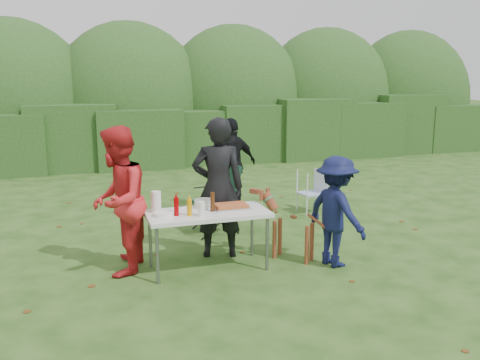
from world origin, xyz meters
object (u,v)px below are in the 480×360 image
object	(u,v)px
lawn_chair	(312,191)
dog	(293,227)
beer_bottle	(213,202)
person_red_jacket	(118,201)
mustard_bottle	(189,208)
folding_table	(208,216)
person_black_puffy	(232,164)
ketchup_bottle	(176,207)
camping_chair	(215,199)
paper_towel_roll	(156,202)
child	(336,211)
person_cook	(218,188)

from	to	relation	value
lawn_chair	dog	bearing A→B (deg)	48.65
dog	beer_bottle	distance (m)	1.16
person_red_jacket	mustard_bottle	xyz separation A→B (m)	(0.80, -0.35, -0.06)
folding_table	person_black_puffy	bearing A→B (deg)	66.90
ketchup_bottle	beer_bottle	world-z (taller)	beer_bottle
mustard_bottle	beer_bottle	bearing A→B (deg)	20.13
person_red_jacket	mustard_bottle	distance (m)	0.87
camping_chair	paper_towel_roll	world-z (taller)	camping_chair
person_black_puffy	beer_bottle	size ratio (longest dim) A/B	6.96
mustard_bottle	beer_bottle	world-z (taller)	beer_bottle
beer_bottle	paper_towel_roll	xyz separation A→B (m)	(-0.67, 0.17, 0.01)
beer_bottle	person_black_puffy	bearing A→B (deg)	67.99
lawn_chair	mustard_bottle	distance (m)	3.48
folding_table	dog	bearing A→B (deg)	-0.93
folding_table	ketchup_bottle	xyz separation A→B (m)	(-0.40, -0.05, 0.16)
camping_chair	person_red_jacket	bearing A→B (deg)	27.18
ketchup_bottle	paper_towel_roll	xyz separation A→B (m)	(-0.20, 0.23, 0.02)
dog	lawn_chair	world-z (taller)	dog
camping_chair	ketchup_bottle	xyz separation A→B (m)	(-0.90, -1.53, 0.32)
child	beer_bottle	bearing A→B (deg)	59.50
ketchup_bottle	person_cook	bearing A→B (deg)	36.43
dog	paper_towel_roll	bearing A→B (deg)	42.01
child	ketchup_bottle	world-z (taller)	child
person_red_jacket	dog	bearing A→B (deg)	99.93
folding_table	mustard_bottle	xyz separation A→B (m)	(-0.25, -0.11, 0.15)
camping_chair	lawn_chair	bearing A→B (deg)	-174.50
lawn_chair	ketchup_bottle	xyz separation A→B (m)	(-2.83, -2.11, 0.47)
person_red_jacket	child	size ratio (longest dim) A/B	1.28
folding_table	person_red_jacket	distance (m)	1.10
lawn_chair	camping_chair	bearing A→B (deg)	7.24
person_cook	dog	world-z (taller)	person_cook
folding_table	dog	xyz separation A→B (m)	(1.15, -0.02, -0.25)
person_cook	camping_chair	bearing A→B (deg)	-90.59
person_red_jacket	paper_towel_roll	world-z (taller)	person_red_jacket
camping_chair	beer_bottle	bearing A→B (deg)	62.19
mustard_bottle	ketchup_bottle	xyz separation A→B (m)	(-0.15, 0.06, 0.01)
person_black_puffy	child	xyz separation A→B (m)	(0.43, -3.06, -0.13)
folding_table	person_black_puffy	size ratio (longest dim) A/B	0.90
folding_table	beer_bottle	world-z (taller)	beer_bottle
child	mustard_bottle	xyz separation A→B (m)	(-1.83, 0.26, 0.13)
folding_table	camping_chair	size ratio (longest dim) A/B	1.40
person_red_jacket	ketchup_bottle	distance (m)	0.72
ketchup_bottle	dog	bearing A→B (deg)	1.26
person_black_puffy	child	bearing A→B (deg)	82.37
folding_table	person_red_jacket	size ratio (longest dim) A/B	0.83
child	camping_chair	size ratio (longest dim) A/B	1.32
person_cook	paper_towel_roll	size ratio (longest dim) A/B	7.20
child	beer_bottle	xyz separation A→B (m)	(-1.51, 0.37, 0.15)
ketchup_bottle	person_black_puffy	bearing A→B (deg)	60.57
child	dog	bearing A→B (deg)	34.42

